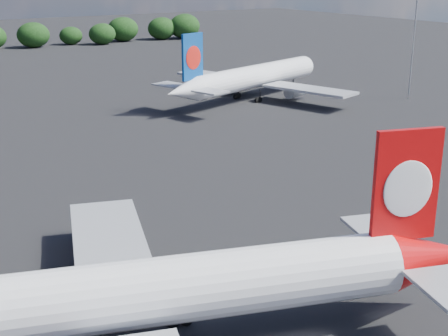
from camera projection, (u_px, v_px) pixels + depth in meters
qantas_airliner at (175, 291)px, 43.56m from camera, size 45.51×43.68×15.18m
china_southern_airliner at (250, 78)px, 127.76m from camera, size 44.87×43.03×14.90m
floodlight_mast_near at (415, 20)px, 125.05m from camera, size 1.60×1.60×25.23m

